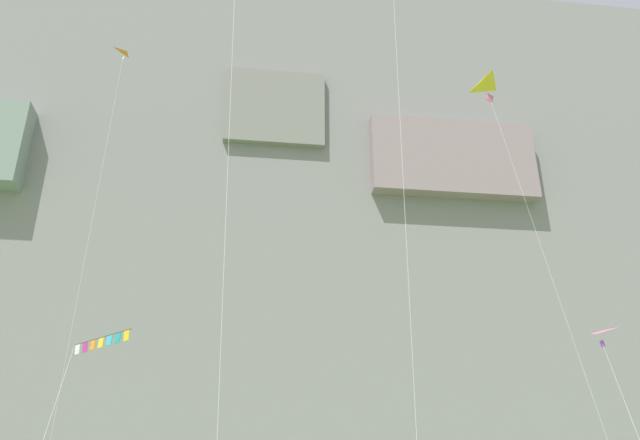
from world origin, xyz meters
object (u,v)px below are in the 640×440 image
kite_banner_upper_right (96,351)px  kite_delta_far_right (121,82)px  kite_delta_upper_mid (499,104)px  kite_delta_low_right (601,349)px

kite_banner_upper_right → kite_delta_far_right: (-3.65, 12.02, 21.35)m
kite_banner_upper_right → kite_delta_far_right: 24.77m
kite_delta_upper_mid → kite_delta_far_right: kite_delta_far_right is taller
kite_delta_upper_mid → kite_banner_upper_right: bearing=-170.8°
kite_banner_upper_right → kite_delta_low_right: (21.90, 1.21, 0.98)m
kite_banner_upper_right → kite_delta_low_right: kite_delta_low_right is taller
kite_banner_upper_right → kite_delta_far_right: size_ratio=0.25×
kite_delta_low_right → kite_delta_upper_mid: 14.75m
kite_banner_upper_right → kite_delta_upper_mid: kite_delta_upper_mid is taller
kite_banner_upper_right → kite_delta_far_right: kite_delta_far_right is taller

